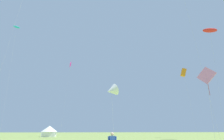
{
  "coord_description": "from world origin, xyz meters",
  "views": [
    {
      "loc": [
        -5.93,
        -4.45,
        1.83
      ],
      "look_at": [
        0.0,
        32.0,
        14.52
      ],
      "focal_mm": 28.31,
      "sensor_mm": 36.0,
      "label": 1
    }
  ],
  "objects": [
    {
      "name": "festival_tent_center",
      "position": [
        -15.82,
        55.51,
        1.78
      ],
      "size": [
        4.95,
        4.95,
        3.22
      ],
      "color": "white",
      "rests_on": "ground"
    },
    {
      "name": "kite_red_parafoil",
      "position": [
        24.85,
        30.03,
        25.86
      ],
      "size": [
        4.01,
        2.1,
        26.49
      ],
      "color": "red",
      "rests_on": "ground"
    },
    {
      "name": "kite_cyan_parafoil",
      "position": [
        -28.38,
        49.06,
        33.19
      ],
      "size": [
        2.89,
        2.2,
        33.75
      ],
      "color": "#1EB7CC",
      "rests_on": "ground"
    },
    {
      "name": "kite_white_delta",
      "position": [
        -2.02,
        20.0,
        7.24
      ],
      "size": [
        2.27,
        2.7,
        8.24
      ],
      "color": "white",
      "rests_on": "ground"
    },
    {
      "name": "kite_orange_box",
      "position": [
        22.86,
        40.98,
        18.06
      ],
      "size": [
        2.01,
        2.96,
        19.31
      ],
      "color": "orange",
      "rests_on": "ground"
    },
    {
      "name": "kite_pink_diamond",
      "position": [
        10.31,
        15.96,
        8.79
      ],
      "size": [
        2.95,
        3.5,
        10.22
      ],
      "color": "pink",
      "rests_on": "ground"
    },
    {
      "name": "kite_magenta_diamond",
      "position": [
        -11.07,
        55.09,
        23.4
      ],
      "size": [
        1.57,
        2.14,
        24.93
      ],
      "color": "#E02DA3",
      "rests_on": "ground"
    }
  ]
}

